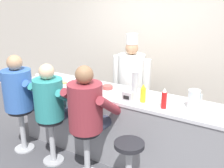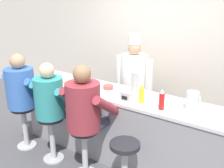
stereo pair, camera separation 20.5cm
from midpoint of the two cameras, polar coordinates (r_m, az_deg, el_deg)
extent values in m
plane|color=#4C4C51|center=(3.78, -3.14, -17.30)|extent=(20.00, 20.00, 0.00)
cube|color=beige|center=(4.56, 8.12, 7.42)|extent=(10.00, 0.06, 2.70)
cube|color=gray|center=(3.76, -0.48, -9.12)|extent=(3.02, 0.61, 0.93)
cube|color=silver|center=(3.56, -0.50, -2.19)|extent=(3.08, 0.64, 0.04)
cylinder|color=red|center=(3.07, 9.38, -3.50)|extent=(0.06, 0.06, 0.20)
cone|color=white|center=(3.03, 9.51, -1.32)|extent=(0.05, 0.05, 0.05)
cylinder|color=yellow|center=(3.23, 4.97, -2.45)|extent=(0.07, 0.07, 0.18)
cone|color=yellow|center=(3.19, 5.02, -0.51)|extent=(0.05, 0.05, 0.05)
cylinder|color=silver|center=(3.14, 15.61, -3.24)|extent=(0.14, 0.14, 0.23)
cube|color=silver|center=(3.11, 17.07, -3.32)|extent=(0.02, 0.02, 0.14)
cylinder|color=white|center=(3.97, -11.97, 0.01)|extent=(0.25, 0.25, 0.02)
ellipsoid|color=#E0BC60|center=(3.96, -12.00, 0.34)|extent=(0.11, 0.09, 0.03)
cylinder|color=#B24C47|center=(3.69, -2.54, -0.71)|extent=(0.14, 0.14, 0.05)
cylinder|color=white|center=(4.30, -17.08, 1.49)|extent=(0.09, 0.09, 0.08)
torus|color=white|center=(4.26, -16.54, 1.43)|extent=(0.06, 0.02, 0.06)
cylinder|color=#B7BABF|center=(3.38, 3.32, -0.13)|extent=(0.08, 0.08, 0.32)
cylinder|color=silver|center=(3.33, 3.37, 2.54)|extent=(0.09, 0.09, 0.01)
cube|color=silver|center=(3.24, 1.61, -2.78)|extent=(0.13, 0.07, 0.13)
cube|color=black|center=(3.21, 1.26, -2.99)|extent=(0.08, 0.01, 0.04)
cylinder|color=#B2B5BA|center=(4.36, -19.79, -13.02)|extent=(0.29, 0.29, 0.02)
cylinder|color=#B2B5BA|center=(4.21, -20.26, -9.24)|extent=(0.08, 0.08, 0.63)
cylinder|color=#232328|center=(4.08, -20.74, -5.38)|extent=(0.34, 0.34, 0.05)
cylinder|color=#33384C|center=(4.25, -19.52, -3.67)|extent=(0.15, 0.41, 0.15)
cylinder|color=#33384C|center=(4.10, -17.68, -4.27)|extent=(0.15, 0.41, 0.15)
cylinder|color=#3866B7|center=(3.97, -21.25, -1.20)|extent=(0.41, 0.41, 0.58)
cylinder|color=#3866B7|center=(4.22, -22.22, 0.25)|extent=(0.11, 0.44, 0.35)
cylinder|color=#3866B7|center=(3.83, -17.56, -0.99)|extent=(0.11, 0.44, 0.35)
sphere|color=tan|center=(3.86, -21.92, 4.35)|extent=(0.21, 0.21, 0.21)
cylinder|color=#B2B5BA|center=(3.97, -14.09, -15.81)|extent=(0.29, 0.29, 0.02)
cylinder|color=#B2B5BA|center=(3.80, -14.47, -11.75)|extent=(0.08, 0.08, 0.63)
cylinder|color=#232328|center=(3.65, -14.85, -7.55)|extent=(0.34, 0.34, 0.05)
cylinder|color=#33384C|center=(3.82, -13.85, -5.64)|extent=(0.14, 0.38, 0.14)
cylinder|color=#33384C|center=(3.70, -11.72, -6.32)|extent=(0.14, 0.38, 0.14)
cylinder|color=teal|center=(3.54, -15.24, -3.20)|extent=(0.38, 0.38, 0.55)
cylinder|color=teal|center=(3.77, -16.65, -1.56)|extent=(0.10, 0.41, 0.33)
cylinder|color=teal|center=(3.44, -11.17, -3.04)|extent=(0.10, 0.41, 0.33)
sphere|color=#DBB28E|center=(3.42, -15.76, 2.60)|extent=(0.20, 0.20, 0.20)
cylinder|color=#B2B5BA|center=(3.44, -7.24, -14.66)|extent=(0.08, 0.08, 0.63)
cylinder|color=#232328|center=(3.28, -7.45, -10.14)|extent=(0.34, 0.34, 0.05)
cylinder|color=#33384C|center=(3.47, -6.68, -7.74)|extent=(0.16, 0.42, 0.16)
cylinder|color=#33384C|center=(3.35, -3.85, -8.59)|extent=(0.16, 0.42, 0.16)
cylinder|color=maroon|center=(3.15, -7.69, -5.02)|extent=(0.42, 0.42, 0.59)
cylinder|color=maroon|center=(3.38, -9.93, -2.94)|extent=(0.11, 0.45, 0.36)
cylinder|color=maroon|center=(3.08, -2.52, -4.83)|extent=(0.11, 0.45, 0.36)
sphere|color=#8C6647|center=(3.01, -8.02, 2.01)|extent=(0.21, 0.21, 0.21)
cylinder|color=#B2B5BA|center=(3.16, 1.71, -17.85)|extent=(0.08, 0.08, 0.63)
cylinder|color=#232328|center=(2.99, 1.76, -13.08)|extent=(0.34, 0.34, 0.05)
cube|color=#232328|center=(4.39, 2.67, -6.05)|extent=(0.32, 0.18, 0.78)
cube|color=white|center=(4.29, 2.38, -4.39)|extent=(0.29, 0.02, 0.47)
cylinder|color=white|center=(4.16, 2.81, 2.50)|extent=(0.42, 0.42, 0.58)
sphere|color=tan|center=(4.07, 2.89, 7.80)|extent=(0.20, 0.20, 0.20)
cylinder|color=white|center=(4.04, 2.92, 9.76)|extent=(0.18, 0.18, 0.16)
cylinder|color=white|center=(4.29, -0.35, 2.98)|extent=(0.12, 0.12, 0.49)
cylinder|color=white|center=(4.04, 6.15, 1.91)|extent=(0.12, 0.12, 0.49)
camera|label=1|loc=(0.10, -91.67, -0.55)|focal=42.00mm
camera|label=2|loc=(0.10, 88.33, 0.55)|focal=42.00mm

